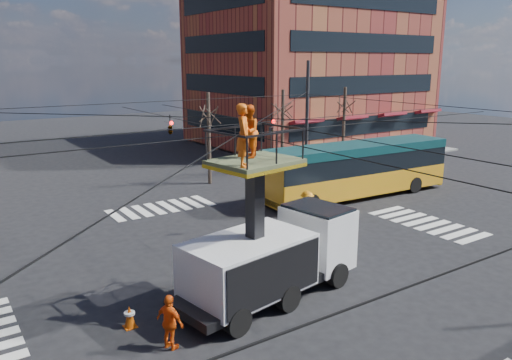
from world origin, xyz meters
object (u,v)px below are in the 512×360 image
object	(u,v)px
utility_truck	(272,237)
worker_ground	(170,322)
flagger	(307,209)
city_bus	(357,168)
traffic_cone	(130,316)

from	to	relation	value
utility_truck	worker_ground	distance (m)	4.65
utility_truck	flagger	xyz separation A→B (m)	(5.78, 5.10, -1.24)
utility_truck	flagger	bearing A→B (deg)	31.89
worker_ground	flagger	distance (m)	11.86
city_bus	traffic_cone	bearing A→B (deg)	-153.48
city_bus	traffic_cone	world-z (taller)	city_bus
city_bus	worker_ground	distance (m)	18.49
utility_truck	traffic_cone	distance (m)	5.23
traffic_cone	flagger	bearing A→B (deg)	22.63
utility_truck	traffic_cone	bearing A→B (deg)	162.68
traffic_cone	flagger	xyz separation A→B (m)	(10.65, 4.44, 0.54)
worker_ground	utility_truck	bearing A→B (deg)	-97.78
traffic_cone	flagger	distance (m)	11.55
city_bus	flagger	bearing A→B (deg)	-152.69
utility_truck	flagger	world-z (taller)	utility_truck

